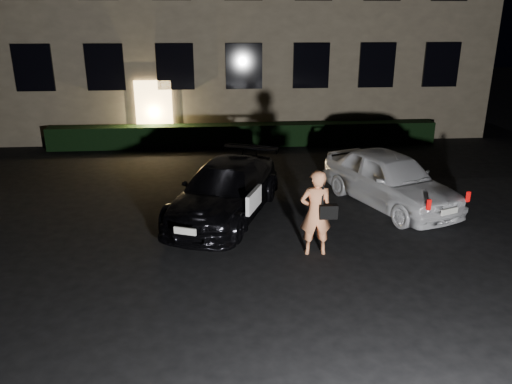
{
  "coord_description": "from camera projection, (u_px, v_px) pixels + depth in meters",
  "views": [
    {
      "loc": [
        -1.16,
        -8.57,
        4.81
      ],
      "look_at": [
        -0.28,
        2.0,
        1.06
      ],
      "focal_mm": 35.0,
      "sensor_mm": 36.0,
      "label": 1
    }
  ],
  "objects": [
    {
      "name": "hedge",
      "position": [
        245.0,
        135.0,
        19.47
      ],
      "size": [
        15.0,
        0.7,
        0.85
      ],
      "primitive_type": "cube",
      "color": "black",
      "rests_on": "ground"
    },
    {
      "name": "sedan",
      "position": [
        225.0,
        190.0,
        12.51
      ],
      "size": [
        3.48,
        5.04,
        1.36
      ],
      "rotation": [
        0.0,
        0.0,
        -0.38
      ],
      "color": "black",
      "rests_on": "ground"
    },
    {
      "name": "ground",
      "position": [
        279.0,
        277.0,
        9.75
      ],
      "size": [
        80.0,
        80.0,
        0.0
      ],
      "primitive_type": "plane",
      "color": "black",
      "rests_on": "ground"
    },
    {
      "name": "man",
      "position": [
        316.0,
        213.0,
        10.41
      ],
      "size": [
        0.76,
        0.45,
        1.87
      ],
      "rotation": [
        0.0,
        0.0,
        3.14
      ],
      "color": "#E58A59",
      "rests_on": "ground"
    },
    {
      "name": "hatch",
      "position": [
        390.0,
        179.0,
        13.23
      ],
      "size": [
        3.17,
        4.64,
        1.47
      ],
      "rotation": [
        0.0,
        0.0,
        0.37
      ],
      "color": "white",
      "rests_on": "ground"
    }
  ]
}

